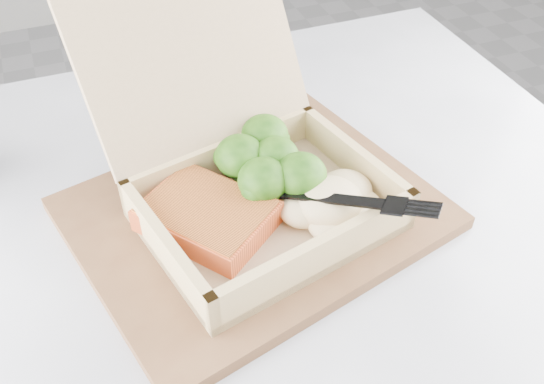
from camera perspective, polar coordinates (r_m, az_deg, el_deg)
name	(u,v)px	position (r m, az deg, el deg)	size (l,w,h in m)	color
cafe_table	(270,372)	(0.73, -0.20, -16.57)	(0.84, 0.84, 0.74)	black
serving_tray	(254,213)	(0.61, -1.66, -2.01)	(0.34, 0.27, 0.01)	brown
takeout_container	(242,159)	(0.59, -2.87, 3.14)	(0.28, 0.31, 0.20)	#A08360
salmon_fillet	(207,216)	(0.57, -6.09, -2.28)	(0.09, 0.12, 0.02)	orange
broccoli_pile	(276,164)	(0.61, 0.39, 2.69)	(0.13, 0.13, 0.05)	#44801C
mashed_potatoes	(330,202)	(0.58, 5.46, -0.92)	(0.11, 0.09, 0.04)	beige
plastic_fork	(298,191)	(0.56, 2.44, 0.10)	(0.14, 0.13, 0.03)	black
receipt	(194,116)	(0.76, -7.32, 7.13)	(0.07, 0.13, 0.00)	silver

